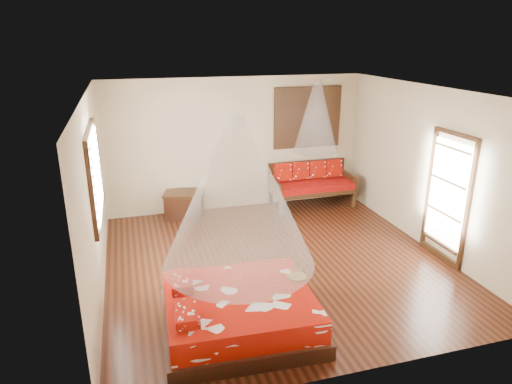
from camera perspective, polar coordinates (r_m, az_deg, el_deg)
The scene contains 10 objects.
room at distance 7.17m, azimuth 2.79°, elevation 1.23°, with size 5.54×5.54×2.84m.
bed at distance 6.01m, azimuth -2.20°, elevation -14.75°, with size 2.01×1.84×0.63m.
daybed at distance 10.10m, azimuth 6.89°, elevation 1.20°, with size 1.81×0.81×0.95m.
storage_chest at distance 9.56m, azimuth -8.94°, elevation -1.51°, with size 0.92×0.77×0.55m.
shutter_panel at distance 10.08m, azimuth 6.46°, elevation 9.25°, with size 1.52×0.06×1.32m.
window_left at distance 6.93m, azimuth -19.47°, elevation 2.11°, with size 0.10×1.74×1.34m.
glazed_door at distance 8.07m, azimuth 22.79°, elevation -0.71°, with size 0.08×1.02×2.16m.
wine_tray at distance 6.23m, azimuth 5.19°, elevation -10.24°, with size 0.24×0.24×0.20m.
mosquito_net_main at distance 5.29m, azimuth -2.26°, elevation -0.16°, with size 1.84×1.84×1.80m, color white.
mosquito_net_daybed at distance 9.64m, azimuth 7.55°, elevation 9.37°, with size 0.93×0.93×1.50m, color white.
Camera 1 is at (-2.23, -6.45, 3.58)m, focal length 32.00 mm.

